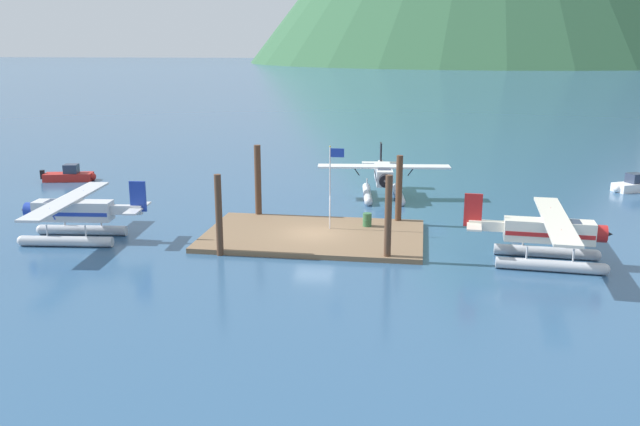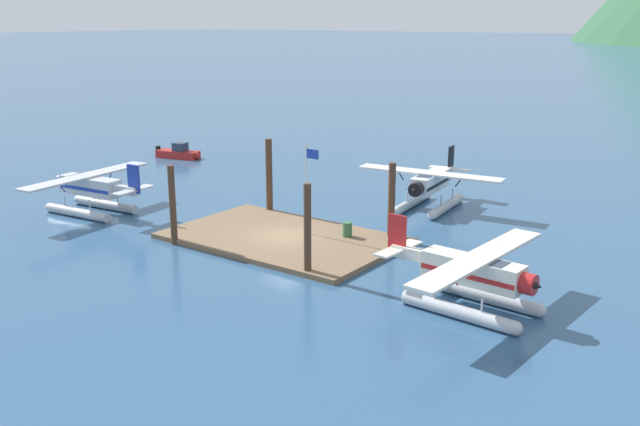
% 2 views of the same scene
% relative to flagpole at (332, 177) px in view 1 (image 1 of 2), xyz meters
% --- Properties ---
extents(ground_plane, '(1200.00, 1200.00, 0.00)m').
position_rel_flagpole_xyz_m(ground_plane, '(-0.99, -1.28, -3.72)').
color(ground_plane, '#2D5175').
extents(dock_platform, '(13.78, 8.76, 0.30)m').
position_rel_flagpole_xyz_m(dock_platform, '(-0.99, -1.28, -3.57)').
color(dock_platform, brown).
rests_on(dock_platform, ground).
extents(piling_near_left, '(0.40, 0.40, 4.79)m').
position_rel_flagpole_xyz_m(piling_near_left, '(-5.80, -5.63, -1.33)').
color(piling_near_left, '#4C3323').
rests_on(piling_near_left, ground).
extents(piling_near_right, '(0.40, 0.40, 4.97)m').
position_rel_flagpole_xyz_m(piling_near_right, '(3.89, -5.23, -1.24)').
color(piling_near_right, '#4C3323').
rests_on(piling_near_right, ground).
extents(piling_far_left, '(0.46, 0.46, 5.21)m').
position_rel_flagpole_xyz_m(piling_far_left, '(-5.66, 3.04, -1.12)').
color(piling_far_left, '#4C3323').
rests_on(piling_far_left, ground).
extents(piling_far_right, '(0.44, 0.44, 4.77)m').
position_rel_flagpole_xyz_m(piling_far_right, '(4.18, 2.78, -1.34)').
color(piling_far_right, '#4C3323').
rests_on(piling_far_right, ground).
extents(flagpole, '(0.95, 0.10, 5.44)m').
position_rel_flagpole_xyz_m(flagpole, '(0.00, 0.00, 0.00)').
color(flagpole, silver).
rests_on(flagpole, dock_platform).
extents(fuel_drum, '(0.62, 0.62, 0.88)m').
position_rel_flagpole_xyz_m(fuel_drum, '(2.22, 0.95, -2.98)').
color(fuel_drum, '#33663D').
rests_on(fuel_drum, dock_platform).
extents(mooring_buoy, '(0.73, 0.73, 0.73)m').
position_rel_flagpole_xyz_m(mooring_buoy, '(11.78, 0.09, -3.36)').
color(mooring_buoy, orange).
rests_on(mooring_buoy, ground).
extents(seaplane_cream_stbd_aft, '(7.97, 10.47, 3.84)m').
position_rel_flagpole_xyz_m(seaplane_cream_stbd_aft, '(12.77, -4.41, -2.15)').
color(seaplane_cream_stbd_aft, '#B7BABF').
rests_on(seaplane_cream_stbd_aft, ground).
extents(seaplane_white_bow_right, '(10.49, 7.95, 3.84)m').
position_rel_flagpole_xyz_m(seaplane_white_bow_right, '(2.66, 10.75, -2.15)').
color(seaplane_white_bow_right, '#B7BABF').
rests_on(seaplane_white_bow_right, ground).
extents(seaplane_silver_port_aft, '(7.96, 10.49, 3.84)m').
position_rel_flagpole_xyz_m(seaplane_silver_port_aft, '(-15.69, -4.17, -2.15)').
color(seaplane_silver_port_aft, '#B7BABF').
rests_on(seaplane_silver_port_aft, ground).
extents(boat_white_open_east, '(4.44, 3.31, 1.50)m').
position_rel_flagpole_xyz_m(boat_white_open_east, '(23.53, 16.72, -3.23)').
color(boat_white_open_east, silver).
rests_on(boat_white_open_east, ground).
extents(boat_red_open_west, '(4.82, 2.40, 1.50)m').
position_rel_flagpole_xyz_m(boat_red_open_west, '(-25.74, 13.35, -3.23)').
color(boat_red_open_west, '#B2231E').
rests_on(boat_red_open_west, ground).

